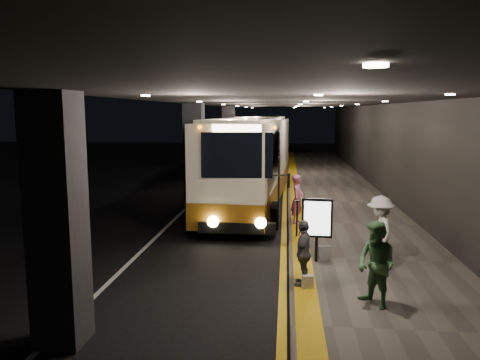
{
  "coord_description": "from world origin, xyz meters",
  "views": [
    {
      "loc": [
        2.38,
        -15.46,
        4.06
      ],
      "look_at": [
        0.8,
        0.52,
        1.7
      ],
      "focal_mm": 35.0,
      "sensor_mm": 36.0,
      "label": 1
    }
  ],
  "objects_px": {
    "passenger_waiting_grey": "(303,253)",
    "passenger_boarding": "(297,199)",
    "passenger_waiting_white": "(380,232)",
    "coach_main": "(251,166)",
    "bag_plain": "(308,282)",
    "bag_polka": "(324,253)",
    "coach_second": "(265,143)",
    "stanchion_post": "(297,219)",
    "passenger_waiting_green": "(376,265)",
    "coach_third": "(272,136)",
    "info_sign": "(317,219)"
  },
  "relations": [
    {
      "from": "coach_third",
      "to": "stanchion_post",
      "type": "relative_size",
      "value": 10.02
    },
    {
      "from": "passenger_waiting_grey",
      "to": "bag_plain",
      "type": "relative_size",
      "value": 4.98
    },
    {
      "from": "coach_main",
      "to": "passenger_waiting_white",
      "type": "bearing_deg",
      "value": -60.69
    },
    {
      "from": "bag_plain",
      "to": "info_sign",
      "type": "height_order",
      "value": "info_sign"
    },
    {
      "from": "coach_main",
      "to": "passenger_waiting_grey",
      "type": "xyz_separation_m",
      "value": [
        1.88,
        -9.38,
        -0.86
      ]
    },
    {
      "from": "bag_polka",
      "to": "info_sign",
      "type": "height_order",
      "value": "info_sign"
    },
    {
      "from": "passenger_boarding",
      "to": "passenger_waiting_white",
      "type": "xyz_separation_m",
      "value": [
        1.95,
        -4.56,
        0.05
      ]
    },
    {
      "from": "coach_second",
      "to": "bag_polka",
      "type": "bearing_deg",
      "value": -85.66
    },
    {
      "from": "passenger_waiting_white",
      "to": "info_sign",
      "type": "bearing_deg",
      "value": -101.4
    },
    {
      "from": "passenger_waiting_white",
      "to": "stanchion_post",
      "type": "xyz_separation_m",
      "value": [
        -2.0,
        2.8,
        -0.35
      ]
    },
    {
      "from": "coach_second",
      "to": "coach_main",
      "type": "bearing_deg",
      "value": -91.88
    },
    {
      "from": "coach_main",
      "to": "passenger_waiting_grey",
      "type": "relative_size",
      "value": 7.89
    },
    {
      "from": "passenger_waiting_green",
      "to": "bag_polka",
      "type": "height_order",
      "value": "passenger_waiting_green"
    },
    {
      "from": "passenger_boarding",
      "to": "info_sign",
      "type": "height_order",
      "value": "passenger_boarding"
    },
    {
      "from": "coach_main",
      "to": "passenger_waiting_white",
      "type": "relative_size",
      "value": 6.5
    },
    {
      "from": "passenger_waiting_white",
      "to": "bag_plain",
      "type": "bearing_deg",
      "value": -47.97
    },
    {
      "from": "passenger_waiting_grey",
      "to": "bag_polka",
      "type": "distance_m",
      "value": 2.06
    },
    {
      "from": "coach_second",
      "to": "coach_third",
      "type": "distance_m",
      "value": 11.13
    },
    {
      "from": "coach_third",
      "to": "coach_main",
      "type": "bearing_deg",
      "value": -90.62
    },
    {
      "from": "bag_plain",
      "to": "passenger_waiting_green",
      "type": "bearing_deg",
      "value": -32.24
    },
    {
      "from": "coach_main",
      "to": "passenger_boarding",
      "type": "distance_m",
      "value": 3.97
    },
    {
      "from": "passenger_waiting_white",
      "to": "bag_plain",
      "type": "height_order",
      "value": "passenger_waiting_white"
    },
    {
      "from": "passenger_waiting_grey",
      "to": "passenger_boarding",
      "type": "bearing_deg",
      "value": -170.32
    },
    {
      "from": "passenger_boarding",
      "to": "bag_plain",
      "type": "relative_size",
      "value": 5.7
    },
    {
      "from": "passenger_waiting_green",
      "to": "bag_plain",
      "type": "distance_m",
      "value": 1.71
    },
    {
      "from": "passenger_waiting_white",
      "to": "bag_polka",
      "type": "xyz_separation_m",
      "value": [
        -1.32,
        0.47,
        -0.73
      ]
    },
    {
      "from": "bag_polka",
      "to": "passenger_boarding",
      "type": "bearing_deg",
      "value": 98.69
    },
    {
      "from": "coach_main",
      "to": "passenger_boarding",
      "type": "bearing_deg",
      "value": -57.48
    },
    {
      "from": "coach_main",
      "to": "stanchion_post",
      "type": "height_order",
      "value": "coach_main"
    },
    {
      "from": "coach_main",
      "to": "coach_third",
      "type": "distance_m",
      "value": 26.07
    },
    {
      "from": "coach_second",
      "to": "passenger_boarding",
      "type": "bearing_deg",
      "value": -86.11
    },
    {
      "from": "passenger_waiting_green",
      "to": "bag_polka",
      "type": "distance_m",
      "value": 3.08
    },
    {
      "from": "passenger_waiting_grey",
      "to": "passenger_waiting_white",
      "type": "bearing_deg",
      "value": 135.48
    },
    {
      "from": "coach_main",
      "to": "bag_plain",
      "type": "distance_m",
      "value": 9.88
    },
    {
      "from": "passenger_boarding",
      "to": "passenger_waiting_white",
      "type": "distance_m",
      "value": 4.95
    },
    {
      "from": "coach_main",
      "to": "info_sign",
      "type": "relative_size",
      "value": 7.1
    },
    {
      "from": "coach_third",
      "to": "passenger_boarding",
      "type": "xyz_separation_m",
      "value": [
        1.81,
        -29.48,
        -0.7
      ]
    },
    {
      "from": "coach_main",
      "to": "stanchion_post",
      "type": "xyz_separation_m",
      "value": [
        1.83,
        -5.17,
        -1.05
      ]
    },
    {
      "from": "passenger_boarding",
      "to": "info_sign",
      "type": "xyz_separation_m",
      "value": [
        0.41,
        -4.21,
        0.26
      ]
    },
    {
      "from": "passenger_waiting_white",
      "to": "bag_polka",
      "type": "relative_size",
      "value": 4.76
    },
    {
      "from": "passenger_waiting_green",
      "to": "bag_polka",
      "type": "relative_size",
      "value": 4.53
    },
    {
      "from": "coach_second",
      "to": "bag_plain",
      "type": "relative_size",
      "value": 37.83
    },
    {
      "from": "bag_plain",
      "to": "passenger_waiting_white",
      "type": "bearing_deg",
      "value": 40.85
    },
    {
      "from": "coach_second",
      "to": "passenger_waiting_grey",
      "type": "height_order",
      "value": "coach_second"
    },
    {
      "from": "bag_plain",
      "to": "info_sign",
      "type": "bearing_deg",
      "value": 80.97
    },
    {
      "from": "bag_plain",
      "to": "stanchion_post",
      "type": "height_order",
      "value": "stanchion_post"
    },
    {
      "from": "passenger_boarding",
      "to": "passenger_waiting_grey",
      "type": "distance_m",
      "value": 5.96
    },
    {
      "from": "coach_main",
      "to": "passenger_waiting_white",
      "type": "height_order",
      "value": "coach_main"
    },
    {
      "from": "stanchion_post",
      "to": "info_sign",
      "type": "bearing_deg",
      "value": -79.48
    },
    {
      "from": "coach_main",
      "to": "passenger_waiting_grey",
      "type": "height_order",
      "value": "coach_main"
    }
  ]
}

